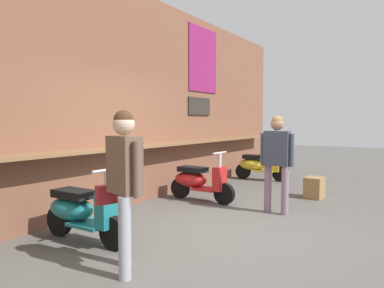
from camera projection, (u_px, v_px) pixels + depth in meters
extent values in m
plane|color=#56544F|center=(209.00, 228.00, 5.16)|extent=(36.91, 36.91, 0.00)
cube|color=brown|center=(108.00, 97.00, 6.15)|extent=(13.18, 0.25, 3.89)
cube|color=brown|center=(122.00, 148.00, 6.04)|extent=(11.86, 0.36, 0.05)
cube|color=#841E56|center=(203.00, 60.00, 8.40)|extent=(1.20, 0.02, 1.49)
cube|color=#2D2823|center=(199.00, 106.00, 8.33)|extent=(0.91, 0.03, 0.40)
ellipsoid|color=#197075|center=(71.00, 208.00, 4.65)|extent=(0.40, 0.71, 0.30)
cube|color=black|center=(74.00, 194.00, 4.61)|extent=(0.31, 0.56, 0.10)
cube|color=#197075|center=(90.00, 224.00, 4.48)|extent=(0.39, 0.51, 0.04)
cube|color=#197075|center=(107.00, 210.00, 4.30)|extent=(0.28, 0.17, 0.44)
cylinder|color=#B7B7BC|center=(107.00, 199.00, 4.30)|extent=(0.07, 0.07, 0.70)
cylinder|color=#B7B7BC|center=(107.00, 170.00, 4.27)|extent=(0.46, 0.05, 0.04)
cylinder|color=black|center=(114.00, 233.00, 4.27)|extent=(0.11, 0.40, 0.40)
cylinder|color=black|center=(59.00, 221.00, 4.80)|extent=(0.11, 0.40, 0.40)
ellipsoid|color=red|center=(191.00, 179.00, 6.98)|extent=(0.39, 0.71, 0.30)
cube|color=black|center=(193.00, 169.00, 6.94)|extent=(0.31, 0.55, 0.10)
cube|color=red|center=(206.00, 189.00, 6.80)|extent=(0.39, 0.51, 0.04)
cube|color=red|center=(220.00, 179.00, 6.61)|extent=(0.28, 0.16, 0.44)
cylinder|color=#B7B7BC|center=(220.00, 172.00, 6.61)|extent=(0.07, 0.07, 0.70)
cylinder|color=#B7B7BC|center=(220.00, 153.00, 6.58)|extent=(0.46, 0.04, 0.04)
cylinder|color=black|center=(224.00, 194.00, 6.57)|extent=(0.11, 0.40, 0.40)
cylinder|color=black|center=(180.00, 188.00, 7.14)|extent=(0.11, 0.40, 0.40)
ellipsoid|color=gold|center=(252.00, 164.00, 9.42)|extent=(0.43, 0.73, 0.30)
cube|color=black|center=(254.00, 157.00, 9.38)|extent=(0.34, 0.57, 0.10)
cube|color=gold|center=(265.00, 171.00, 9.26)|extent=(0.42, 0.53, 0.04)
cube|color=gold|center=(277.00, 163.00, 9.10)|extent=(0.29, 0.18, 0.44)
cylinder|color=#B7B7BC|center=(277.00, 158.00, 9.09)|extent=(0.07, 0.07, 0.70)
cylinder|color=#B7B7BC|center=(277.00, 144.00, 9.07)|extent=(0.46, 0.07, 0.04)
cylinder|color=black|center=(280.00, 174.00, 9.07)|extent=(0.13, 0.41, 0.40)
cylinder|color=black|center=(243.00, 171.00, 9.55)|extent=(0.13, 0.41, 0.40)
cylinder|color=#999EA8|center=(125.00, 238.00, 3.45)|extent=(0.12, 0.12, 0.81)
cylinder|color=#999EA8|center=(125.00, 228.00, 3.80)|extent=(0.12, 0.12, 0.81)
cube|color=brown|center=(124.00, 165.00, 3.58)|extent=(0.31, 0.45, 0.57)
sphere|color=beige|center=(124.00, 124.00, 3.55)|extent=(0.22, 0.22, 0.22)
sphere|color=#472D19|center=(124.00, 120.00, 3.55)|extent=(0.20, 0.20, 0.20)
cylinder|color=brown|center=(137.00, 170.00, 3.40)|extent=(0.08, 0.08, 0.54)
cylinder|color=brown|center=(113.00, 165.00, 3.77)|extent=(0.08, 0.08, 0.54)
cube|color=maroon|center=(108.00, 194.00, 3.83)|extent=(0.28, 0.17, 0.20)
cylinder|color=gray|center=(285.00, 190.00, 5.85)|extent=(0.12, 0.12, 0.80)
cylinder|color=gray|center=(268.00, 188.00, 6.04)|extent=(0.12, 0.12, 0.80)
cube|color=#383D4C|center=(277.00, 148.00, 5.90)|extent=(0.23, 0.41, 0.57)
sphere|color=#A37556|center=(277.00, 124.00, 5.87)|extent=(0.22, 0.22, 0.22)
sphere|color=olive|center=(277.00, 121.00, 5.87)|extent=(0.20, 0.20, 0.20)
cylinder|color=#383D4C|center=(292.00, 150.00, 5.78)|extent=(0.08, 0.08, 0.53)
cylinder|color=#383D4C|center=(263.00, 149.00, 6.02)|extent=(0.08, 0.08, 0.53)
cube|color=olive|center=(314.00, 188.00, 7.14)|extent=(0.42, 0.34, 0.42)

